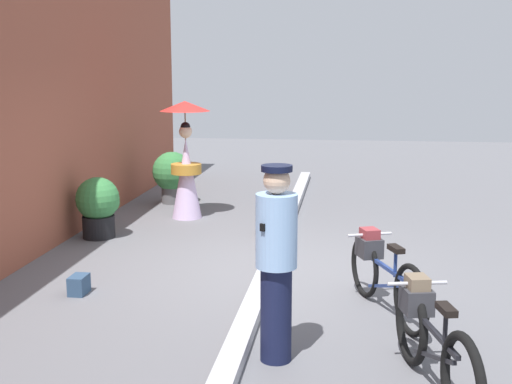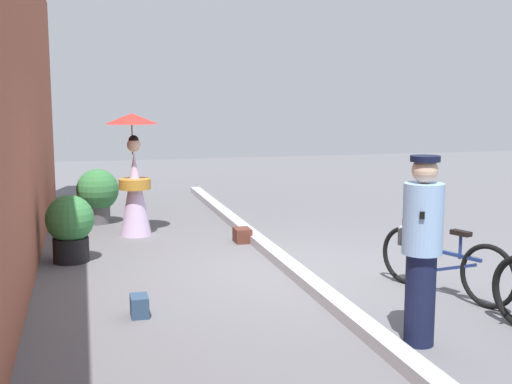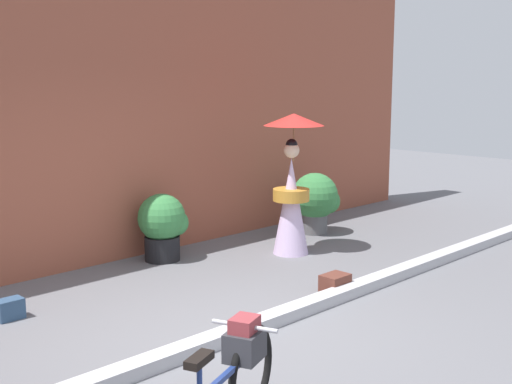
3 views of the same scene
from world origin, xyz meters
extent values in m
plane|color=slate|center=(0.00, 0.00, 0.00)|extent=(30.00, 30.00, 0.00)
cube|color=brown|center=(0.00, 3.21, 2.02)|extent=(14.00, 0.40, 4.04)
cube|color=#B2B2B7|center=(0.00, 0.00, 0.06)|extent=(14.00, 0.20, 0.12)
torus|color=black|center=(-0.82, -1.11, 0.33)|extent=(0.64, 0.29, 0.67)
torus|color=black|center=(-1.83, -1.50, 0.33)|extent=(0.64, 0.29, 0.67)
cube|color=navy|center=(-1.32, -1.30, 0.48)|extent=(0.87, 0.36, 0.04)
cube|color=navy|center=(-1.32, -1.30, 0.29)|extent=(0.75, 0.32, 0.29)
cylinder|color=navy|center=(-1.51, -1.37, 0.58)|extent=(0.03, 0.03, 0.28)
cube|color=black|center=(-1.51, -1.37, 0.72)|extent=(0.24, 0.16, 0.05)
cylinder|color=silver|center=(-0.92, -1.15, 0.71)|extent=(0.20, 0.46, 0.03)
cube|color=#333338|center=(-0.92, -1.15, 0.57)|extent=(0.32, 0.30, 0.20)
cube|color=maroon|center=(-0.92, -1.15, 0.70)|extent=(0.24, 0.22, 0.14)
torus|color=black|center=(-2.43, -1.45, 0.35)|extent=(0.70, 0.22, 0.70)
torus|color=black|center=(-3.49, -1.69, 0.35)|extent=(0.70, 0.22, 0.70)
cube|color=black|center=(-2.96, -1.57, 0.49)|extent=(0.90, 0.24, 0.04)
cube|color=black|center=(-2.96, -1.57, 0.30)|extent=(0.78, 0.21, 0.28)
cylinder|color=black|center=(-3.15, -1.61, 0.60)|extent=(0.03, 0.03, 0.28)
cube|color=black|center=(-3.15, -1.61, 0.74)|extent=(0.23, 0.14, 0.05)
cylinder|color=silver|center=(-2.54, -1.47, 0.72)|extent=(0.14, 0.47, 0.03)
cube|color=#333338|center=(-2.54, -1.47, 0.58)|extent=(0.30, 0.27, 0.20)
cube|color=#72604C|center=(-2.54, -1.47, 0.71)|extent=(0.23, 0.20, 0.14)
cylinder|color=#141938|center=(-2.53, -0.34, 0.40)|extent=(0.26, 0.26, 0.81)
cylinder|color=#8CB2E0|center=(-2.53, -0.34, 1.11)|extent=(0.34, 0.34, 0.61)
sphere|color=#D8B293|center=(-2.53, -0.34, 1.52)|extent=(0.22, 0.22, 0.22)
cylinder|color=black|center=(-2.53, -0.34, 1.62)|extent=(0.25, 0.25, 0.05)
cube|color=black|center=(-2.53, -0.34, 1.17)|extent=(0.34, 0.24, 0.06)
cone|color=silver|center=(2.66, 1.66, 0.65)|extent=(0.48, 0.48, 1.30)
cylinder|color=#C1842D|center=(2.66, 1.66, 0.81)|extent=(0.49, 0.49, 0.16)
sphere|color=beige|center=(2.66, 1.66, 1.41)|extent=(0.21, 0.21, 0.21)
sphere|color=black|center=(2.66, 1.66, 1.48)|extent=(0.16, 0.16, 0.16)
cylinder|color=olive|center=(2.72, 1.68, 1.53)|extent=(0.02, 0.02, 0.55)
cone|color=red|center=(2.72, 1.68, 1.81)|extent=(0.81, 0.81, 0.16)
cylinder|color=black|center=(1.22, 2.61, 0.16)|extent=(0.46, 0.46, 0.32)
sphere|color=#387F42|center=(1.22, 2.61, 0.57)|extent=(0.62, 0.62, 0.62)
sphere|color=#387F42|center=(1.37, 2.52, 0.49)|extent=(0.34, 0.34, 0.34)
cylinder|color=#59595B|center=(3.80, 2.20, 0.15)|extent=(0.39, 0.39, 0.30)
sphere|color=#387F42|center=(3.80, 2.20, 0.58)|extent=(0.71, 0.71, 0.71)
sphere|color=#387F42|center=(3.97, 2.10, 0.49)|extent=(0.39, 0.39, 0.39)
cube|color=#592D23|center=(1.75, 0.18, 0.10)|extent=(0.31, 0.23, 0.21)
cube|color=#47241C|center=(1.75, 0.11, 0.16)|extent=(0.26, 0.08, 0.08)
cube|color=navy|center=(-1.16, 1.94, 0.10)|extent=(0.26, 0.17, 0.20)
cube|color=#243951|center=(-1.16, 1.89, 0.15)|extent=(0.22, 0.06, 0.07)
camera|label=1|loc=(-7.75, -0.89, 2.40)|focal=47.03mm
camera|label=2|loc=(-7.36, 2.41, 2.13)|focal=45.43mm
camera|label=3|loc=(-3.87, -4.21, 2.35)|focal=46.77mm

